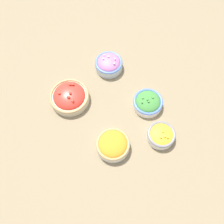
{
  "coord_description": "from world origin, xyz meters",
  "views": [
    {
      "loc": [
        0.33,
        -0.3,
        1.0
      ],
      "look_at": [
        0.0,
        0.0,
        0.03
      ],
      "focal_mm": 40.0,
      "sensor_mm": 36.0,
      "label": 1
    }
  ],
  "objects_px": {
    "bowl_broccoli": "(148,102)",
    "bowl_carrots": "(113,145)",
    "bowl_red_onion": "(109,64)",
    "bowl_squash": "(161,135)",
    "bowl_cherry_tomatoes": "(69,97)"
  },
  "relations": [
    {
      "from": "bowl_broccoli",
      "to": "bowl_cherry_tomatoes",
      "type": "bearing_deg",
      "value": -136.9
    },
    {
      "from": "bowl_carrots",
      "to": "bowl_red_onion",
      "type": "relative_size",
      "value": 1.07
    },
    {
      "from": "bowl_broccoli",
      "to": "bowl_red_onion",
      "type": "height_order",
      "value": "bowl_red_onion"
    },
    {
      "from": "bowl_broccoli",
      "to": "bowl_red_onion",
      "type": "xyz_separation_m",
      "value": [
        -0.26,
        0.01,
        0.0
      ]
    },
    {
      "from": "bowl_broccoli",
      "to": "bowl_carrots",
      "type": "distance_m",
      "value": 0.25
    },
    {
      "from": "bowl_broccoli",
      "to": "bowl_carrots",
      "type": "relative_size",
      "value": 0.94
    },
    {
      "from": "bowl_carrots",
      "to": "bowl_red_onion",
      "type": "bearing_deg",
      "value": 140.39
    },
    {
      "from": "bowl_cherry_tomatoes",
      "to": "bowl_carrots",
      "type": "height_order",
      "value": "bowl_cherry_tomatoes"
    },
    {
      "from": "bowl_broccoli",
      "to": "bowl_red_onion",
      "type": "distance_m",
      "value": 0.26
    },
    {
      "from": "bowl_squash",
      "to": "bowl_broccoli",
      "type": "bearing_deg",
      "value": 154.5
    },
    {
      "from": "bowl_cherry_tomatoes",
      "to": "bowl_red_onion",
      "type": "bearing_deg",
      "value": 92.65
    },
    {
      "from": "bowl_cherry_tomatoes",
      "to": "bowl_squash",
      "type": "relative_size",
      "value": 1.49
    },
    {
      "from": "bowl_broccoli",
      "to": "bowl_squash",
      "type": "bearing_deg",
      "value": -25.5
    },
    {
      "from": "bowl_cherry_tomatoes",
      "to": "bowl_squash",
      "type": "xyz_separation_m",
      "value": [
        0.39,
        0.17,
        -0.0
      ]
    },
    {
      "from": "bowl_red_onion",
      "to": "bowl_squash",
      "type": "bearing_deg",
      "value": -10.58
    }
  ]
}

